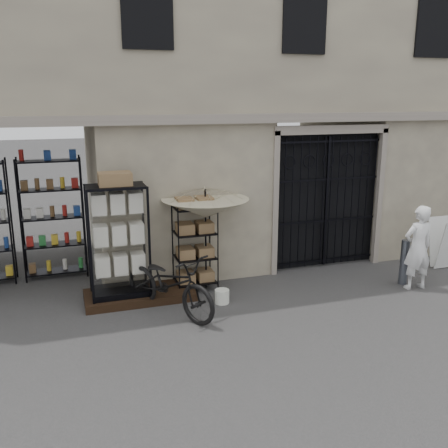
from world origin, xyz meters
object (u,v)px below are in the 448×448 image
object	(u,v)px
white_bucket	(222,296)
easel_sign	(444,243)
market_umbrella	(205,203)
bicycle	(170,313)
shopkeeper	(414,288)
steel_bollard	(404,262)
display_cabinet	(118,247)
wire_rack	(195,247)

from	to	relation	value
white_bucket	easel_sign	distance (m)	5.24
market_umbrella	bicycle	xyz separation A→B (m)	(-0.93, -0.96, -1.70)
shopkeeper	easel_sign	size ratio (longest dim) A/B	1.54
bicycle	steel_bollard	xyz separation A→B (m)	(4.75, -0.07, 0.46)
market_umbrella	bicycle	distance (m)	2.17
shopkeeper	bicycle	bearing A→B (deg)	-3.12
market_umbrella	bicycle	bearing A→B (deg)	-134.09
display_cabinet	bicycle	bearing A→B (deg)	-31.55
display_cabinet	steel_bollard	bearing A→B (deg)	5.47
shopkeeper	display_cabinet	bearing A→B (deg)	-10.28
market_umbrella	steel_bollard	xyz separation A→B (m)	(3.82, -1.04, -1.24)
bicycle	market_umbrella	bearing A→B (deg)	14.07
market_umbrella	shopkeeper	distance (m)	4.43
steel_bollard	easel_sign	bearing A→B (deg)	20.72
display_cabinet	wire_rack	bearing A→B (deg)	21.76
display_cabinet	shopkeeper	xyz separation A→B (m)	(5.56, -1.11, -1.06)
display_cabinet	steel_bollard	xyz separation A→B (m)	(5.50, -0.84, -0.60)
steel_bollard	shopkeeper	bearing A→B (deg)	-77.17
display_cabinet	easel_sign	xyz separation A→B (m)	(6.95, -0.29, -0.50)
white_bucket	steel_bollard	xyz separation A→B (m)	(3.75, -0.21, 0.33)
display_cabinet	bicycle	world-z (taller)	display_cabinet
wire_rack	easel_sign	xyz separation A→B (m)	(5.49, -0.48, -0.29)
wire_rack	easel_sign	bearing A→B (deg)	-13.00
market_umbrella	easel_sign	bearing A→B (deg)	-5.27
white_bucket	steel_bollard	world-z (taller)	steel_bollard
steel_bollard	shopkeeper	world-z (taller)	steel_bollard
market_umbrella	easel_sign	xyz separation A→B (m)	(5.27, -0.49, -1.14)
shopkeeper	easel_sign	distance (m)	1.71
display_cabinet	market_umbrella	bearing A→B (deg)	20.93
white_bucket	wire_rack	bearing A→B (deg)	108.73
easel_sign	shopkeeper	bearing A→B (deg)	-149.15
easel_sign	display_cabinet	bearing A→B (deg)	177.84
display_cabinet	bicycle	distance (m)	1.50
market_umbrella	white_bucket	xyz separation A→B (m)	(0.06, -0.83, -1.57)
bicycle	steel_bollard	bearing A→B (deg)	-32.71
display_cabinet	wire_rack	xyz separation A→B (m)	(1.46, 0.20, -0.21)
white_bucket	steel_bollard	bearing A→B (deg)	-3.16
wire_rack	market_umbrella	world-z (taller)	market_umbrella
display_cabinet	market_umbrella	size ratio (longest dim) A/B	0.92
easel_sign	white_bucket	bearing A→B (deg)	-176.05
white_bucket	bicycle	xyz separation A→B (m)	(-1.00, -0.14, -0.13)
shopkeeper	white_bucket	bearing A→B (deg)	-6.19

